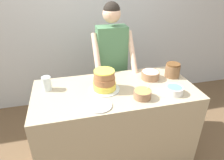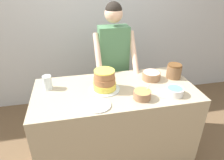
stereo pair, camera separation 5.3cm
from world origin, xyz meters
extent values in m
cube|color=silver|center=(0.00, 1.72, 1.30)|extent=(10.00, 0.05, 2.60)
cube|color=tan|center=(0.00, 0.36, 0.46)|extent=(1.52, 0.72, 0.91)
cylinder|color=#2D2D38|center=(0.03, 0.92, 0.39)|extent=(0.10, 0.10, 0.78)
cylinder|color=#2D2D38|center=(0.18, 0.92, 0.39)|extent=(0.10, 0.10, 0.78)
cube|color=#4C7F56|center=(0.10, 0.92, 1.07)|extent=(0.34, 0.19, 0.59)
cylinder|color=beige|center=(-0.10, 0.76, 1.07)|extent=(0.06, 0.37, 0.49)
cylinder|color=beige|center=(0.30, 0.76, 1.07)|extent=(0.06, 0.37, 0.49)
sphere|color=beige|center=(0.10, 0.92, 1.50)|extent=(0.20, 0.20, 0.20)
sphere|color=black|center=(0.10, 0.92, 1.53)|extent=(0.18, 0.18, 0.18)
cylinder|color=silver|center=(-0.10, 0.37, 0.92)|extent=(0.28, 0.28, 0.01)
cylinder|color=#F2DB4C|center=(-0.10, 0.37, 0.95)|extent=(0.21, 0.21, 0.06)
cylinder|color=#9E663D|center=(-0.10, 0.37, 1.01)|extent=(0.20, 0.20, 0.06)
cylinder|color=#9E663D|center=(-0.10, 0.37, 1.07)|extent=(0.19, 0.19, 0.06)
cylinder|color=#F2DB4C|center=(-0.10, 0.37, 1.10)|extent=(0.19, 0.19, 0.01)
cylinder|color=white|center=(0.49, 0.16, 0.95)|extent=(0.16, 0.16, 0.07)
cylinder|color=#60B7E0|center=(0.49, 0.16, 0.97)|extent=(0.13, 0.13, 0.01)
cylinder|color=#936B4C|center=(0.40, 0.48, 0.95)|extent=(0.18, 0.18, 0.08)
cylinder|color=white|center=(0.40, 0.48, 0.99)|extent=(0.16, 0.16, 0.01)
cylinder|color=#936B4C|center=(0.19, 0.16, 0.95)|extent=(0.15, 0.15, 0.07)
cylinder|color=#F2DB4C|center=(0.19, 0.16, 0.98)|extent=(0.13, 0.13, 0.01)
cylinder|color=silver|center=(0.24, 0.18, 0.99)|extent=(0.03, 0.07, 0.14)
cylinder|color=silver|center=(-0.62, 0.50, 0.98)|extent=(0.08, 0.08, 0.13)
cylinder|color=silver|center=(-0.20, 0.12, 0.92)|extent=(0.21, 0.21, 0.01)
cylinder|color=brown|center=(0.64, 0.47, 0.98)|extent=(0.15, 0.15, 0.13)
cylinder|color=brown|center=(0.64, 0.47, 1.05)|extent=(0.14, 0.14, 0.02)
camera|label=1|loc=(-0.42, -1.20, 1.87)|focal=32.00mm
camera|label=2|loc=(-0.36, -1.21, 1.87)|focal=32.00mm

